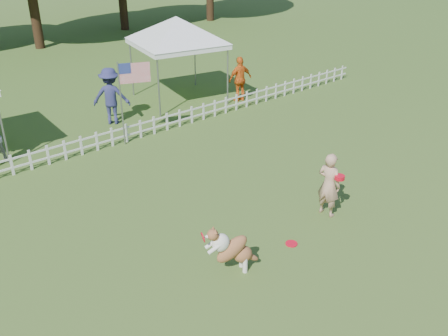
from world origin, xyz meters
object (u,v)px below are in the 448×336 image
at_px(handler, 329,185).
at_px(frisbee_on_turf, 291,244).
at_px(spectator_b, 111,96).
at_px(flag_pole, 121,105).
at_px(canopy_tent_right, 178,60).
at_px(spectator_c, 240,79).
at_px(dog, 233,249).

distance_m(handler, frisbee_on_turf, 1.74).
height_order(handler, spectator_b, spectator_b).
height_order(flag_pole, spectator_b, flag_pole).
height_order(canopy_tent_right, spectator_c, canopy_tent_right).
bearing_deg(canopy_tent_right, spectator_b, -159.06).
bearing_deg(handler, spectator_c, -34.89).
distance_m(frisbee_on_turf, canopy_tent_right, 10.12).
bearing_deg(spectator_b, canopy_tent_right, -130.73).
xyz_separation_m(canopy_tent_right, spectator_b, (-3.14, -0.57, -0.57)).
height_order(canopy_tent_right, spectator_b, canopy_tent_right).
relative_size(flag_pole, spectator_b, 1.35).
xyz_separation_m(frisbee_on_turf, spectator_c, (5.35, 7.76, 0.83)).
bearing_deg(frisbee_on_turf, flag_pole, 90.70).
height_order(handler, flag_pole, flag_pole).
xyz_separation_m(dog, spectator_b, (2.08, 8.64, 0.41)).
xyz_separation_m(flag_pole, spectator_b, (0.60, 1.83, -0.33)).
height_order(canopy_tent_right, flag_pole, canopy_tent_right).
bearing_deg(spectator_c, spectator_b, -4.42).
bearing_deg(handler, dog, 86.55).
bearing_deg(dog, spectator_b, 96.83).
distance_m(handler, spectator_c, 8.36).
xyz_separation_m(canopy_tent_right, spectator_c, (1.70, -1.56, -0.68)).
bearing_deg(handler, canopy_tent_right, -20.90).
bearing_deg(spectator_b, spectator_c, -152.66).
bearing_deg(spectator_c, canopy_tent_right, -35.40).
xyz_separation_m(flag_pole, spectator_c, (5.44, 0.83, -0.44)).
bearing_deg(canopy_tent_right, handler, -92.75).
relative_size(dog, frisbee_on_turf, 4.17).
bearing_deg(dog, canopy_tent_right, 80.85).
relative_size(dog, canopy_tent_right, 0.36).
bearing_deg(handler, flag_pole, 6.12).
relative_size(frisbee_on_turf, spectator_b, 0.14).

